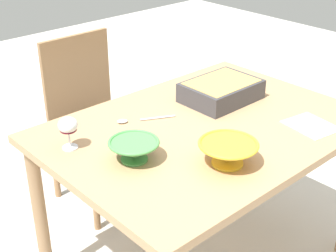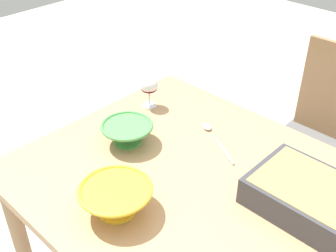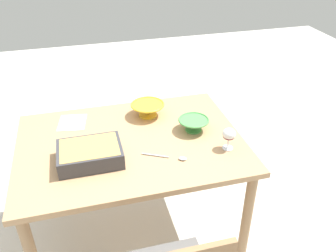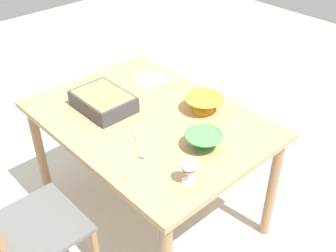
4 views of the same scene
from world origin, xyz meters
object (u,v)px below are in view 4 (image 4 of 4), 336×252
at_px(dining_table, 149,130).
at_px(serving_spoon, 140,149).
at_px(napkin, 152,78).
at_px(wine_glass, 189,166).
at_px(small_bowl, 204,140).
at_px(mixing_bowl, 204,103).
at_px(casserole_dish, 103,101).
at_px(chair, 15,229).

bearing_deg(dining_table, serving_spoon, 130.99).
bearing_deg(napkin, dining_table, 136.95).
xyz_separation_m(wine_glass, serving_spoon, (0.32, 0.01, -0.08)).
distance_m(small_bowl, napkin, 0.76).
bearing_deg(wine_glass, mixing_bowl, -53.23).
height_order(casserole_dish, serving_spoon, casserole_dish).
height_order(serving_spoon, napkin, serving_spoon).
relative_size(mixing_bowl, napkin, 1.10).
height_order(mixing_bowl, napkin, mixing_bowl).
bearing_deg(dining_table, small_bowl, -177.35).
bearing_deg(serving_spoon, dining_table, -49.01).
relative_size(chair, napkin, 4.71).
xyz_separation_m(chair, serving_spoon, (-0.18, -0.61, 0.25)).
xyz_separation_m(wine_glass, napkin, (0.84, -0.51, -0.09)).
relative_size(casserole_dish, small_bowl, 1.79).
bearing_deg(dining_table, napkin, -43.05).
bearing_deg(napkin, chair, 106.38).
height_order(wine_glass, small_bowl, wine_glass).
distance_m(chair, napkin, 1.21).
bearing_deg(napkin, serving_spoon, 134.55).
xyz_separation_m(chair, small_bowl, (-0.38, -0.86, 0.29)).
bearing_deg(wine_glass, casserole_dish, -6.27).
bearing_deg(small_bowl, chair, 66.26).
bearing_deg(small_bowl, wine_glass, 118.72).
height_order(casserole_dish, small_bowl, casserole_dish).
distance_m(small_bowl, serving_spoon, 0.31).
xyz_separation_m(wine_glass, casserole_dish, (0.75, -0.08, -0.04)).
bearing_deg(casserole_dish, wine_glass, 173.73).
bearing_deg(small_bowl, dining_table, 2.65).
relative_size(casserole_dish, napkin, 1.71).
bearing_deg(small_bowl, casserole_dish, 13.26).
xyz_separation_m(chair, casserole_dish, (0.25, -0.71, 0.29)).
bearing_deg(mixing_bowl, serving_spoon, 93.97).
bearing_deg(chair, serving_spoon, -106.37).
bearing_deg(mixing_bowl, wine_glass, 126.77).
distance_m(dining_table, chair, 0.85).
xyz_separation_m(dining_table, mixing_bowl, (-0.16, -0.26, 0.14)).
bearing_deg(chair, wine_glass, -128.82).
relative_size(wine_glass, mixing_bowl, 0.60).
relative_size(serving_spoon, napkin, 1.17).
relative_size(chair, casserole_dish, 2.76).
xyz_separation_m(mixing_bowl, serving_spoon, (-0.03, 0.49, -0.04)).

